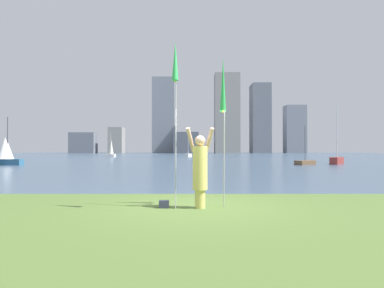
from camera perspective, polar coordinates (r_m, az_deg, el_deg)
ground at (r=60.04m, az=0.20°, el=-2.20°), size 120.00×138.00×0.12m
person at (r=8.85m, az=1.45°, el=-3.94°), size 0.74×0.55×2.03m
kite_flag_left at (r=8.80m, az=-2.58°, el=12.36°), size 0.16×0.63×4.11m
kite_flag_right at (r=9.33m, az=5.19°, el=9.08°), size 0.16×0.57×3.87m
bag at (r=8.98m, az=-4.41°, el=-9.67°), size 0.24×0.18×0.19m
sailboat_0 at (r=35.69m, az=-27.76°, el=-0.91°), size 2.92×1.65×4.30m
sailboat_1 at (r=36.23m, az=22.54°, el=-2.39°), size 2.04×2.39×6.13m
sailboat_2 at (r=63.73m, az=-12.83°, el=-0.88°), size 1.78×1.26×4.32m
sailboat_3 at (r=61.89m, az=-0.46°, el=-1.81°), size 1.20×1.88×3.91m
sailboat_4 at (r=33.66m, az=17.97°, el=-2.84°), size 2.08×1.78×3.56m
skyline_tower_0 at (r=116.37m, az=-17.04°, el=0.17°), size 7.90×4.99×6.47m
skyline_tower_1 at (r=115.26m, az=-11.96°, el=0.59°), size 4.46×5.65×8.20m
skyline_tower_2 at (r=117.69m, az=-4.44°, el=4.63°), size 7.39×4.92×24.95m
skyline_tower_3 at (r=112.28m, az=-0.82°, el=0.22°), size 7.88×5.85×6.68m
skyline_tower_4 at (r=112.90m, az=5.81°, el=4.92°), size 7.82×6.18×25.18m
skyline_tower_5 at (r=118.60m, az=11.12°, el=4.04°), size 5.95×7.81×22.64m
skyline_tower_6 at (r=120.92m, az=16.43°, el=2.30°), size 6.55×5.32×15.61m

